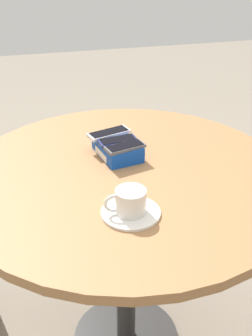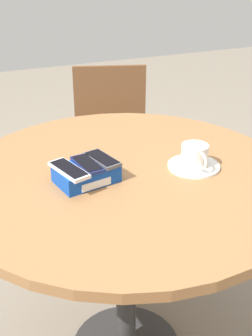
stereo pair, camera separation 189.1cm
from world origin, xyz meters
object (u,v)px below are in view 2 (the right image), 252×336
round_table (126,203)px  chair_near_window (112,145)px  phone_box (86,174)px  saucer (194,166)px  phone_gray (102,159)px  coffee_cup (195,155)px  phone_white (69,170)px  phone_navy (88,165)px

round_table → chair_near_window: (0.26, 0.86, -0.21)m
phone_box → saucer: bearing=-6.1°
round_table → phone_gray: 0.18m
round_table → coffee_cup: 0.26m
phone_white → coffee_cup: coffee_cup is taller
phone_white → coffee_cup: (0.39, -0.02, -0.01)m
round_table → phone_navy: phone_navy is taller
phone_box → phone_gray: phone_gray is taller
phone_box → phone_white: 0.07m
phone_gray → phone_navy: bearing=-161.2°
phone_gray → coffee_cup: bearing=-10.4°
phone_box → phone_gray: bearing=13.6°
phone_box → phone_white: phone_white is taller
chair_near_window → coffee_cup: bearing=-93.3°
phone_navy → saucer: size_ratio=0.81×
round_table → phone_gray: (-0.07, 0.01, 0.16)m
round_table → phone_box: 0.18m
round_table → saucer: bearing=-9.7°
saucer → phone_box: bearing=173.9°
phone_white → chair_near_window: (0.44, 0.88, -0.37)m
phone_white → coffee_cup: bearing=-3.2°
saucer → chair_near_window: size_ratio=0.20×
phone_box → phone_white: (-0.06, -0.02, 0.03)m
phone_white → chair_near_window: phone_white is taller
coffee_cup → chair_near_window: bearing=86.7°
phone_white → saucer: 0.40m
phone_white → saucer: bearing=-2.8°
saucer → phone_gray: bearing=170.1°
phone_gray → saucer: bearing=-9.9°
phone_box → phone_gray: 0.06m
phone_gray → saucer: phone_gray is taller
phone_white → phone_navy: (0.06, 0.01, -0.00)m
phone_box → coffee_cup: size_ratio=1.67×
round_table → phone_navy: 0.20m
phone_gray → coffee_cup: (0.28, -0.05, -0.01)m
round_table → phone_white: bearing=-174.5°
round_table → phone_box: bearing=-179.9°
phone_gray → coffee_cup: coffee_cup is taller
phone_navy → phone_white: bearing=-167.7°
coffee_cup → phone_navy: bearing=174.1°
round_table → phone_box: phone_box is taller
phone_white → coffee_cup: size_ratio=1.33×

